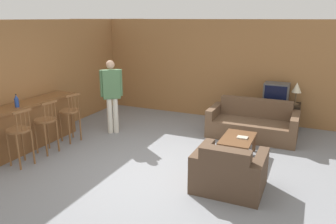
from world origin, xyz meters
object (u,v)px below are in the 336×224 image
armchair_near (229,173)px  coffee_table (238,140)px  couch_far (253,124)px  tv (276,93)px  bar_chair_near (20,134)px  bar_chair_mid (46,124)px  bottle (17,101)px  bar_chair_far (70,115)px  book_on_table (242,137)px  table_lamp (297,89)px  person_by_window (112,92)px  tv_unit (274,115)px

armchair_near → coffee_table: armchair_near is taller
couch_far → tv: bearing=65.7°
bar_chair_near → armchair_near: (3.69, 0.67, -0.31)m
bar_chair_mid → bottle: bearing=-156.0°
bar_chair_near → tv: size_ratio=1.87×
bar_chair_far → book_on_table: bearing=10.2°
bar_chair_near → coffee_table: 4.07m
tv → table_lamp: size_ratio=1.10×
coffee_table → person_by_window: 3.07m
bar_chair_far → book_on_table: bar_chair_far is taller
bottle → book_on_table: (4.10, 1.58, -0.66)m
tv → book_on_table: size_ratio=2.84×
bar_chair_near → couch_far: 4.88m
couch_far → coffee_table: 1.29m
couch_far → person_by_window: 3.32m
armchair_near → table_lamp: size_ratio=2.04×
bar_chair_near → tv_unit: bar_chair_near is taller
armchair_near → bar_chair_far: bearing=169.4°
bar_chair_near → armchair_near: 3.76m
bottle → bar_chair_far: bearing=62.6°
armchair_near → table_lamp: 3.60m
couch_far → coffee_table: (-0.06, -1.29, 0.05)m
couch_far → tv: size_ratio=3.38×
person_by_window → coffee_table: bearing=-3.9°
couch_far → coffee_table: bearing=-92.7°
couch_far → book_on_table: bearing=-88.9°
couch_far → bottle: bottle is taller
tv → table_lamp: table_lamp is taller
tv_unit → person_by_window: 3.99m
bar_chair_far → bottle: (-0.48, -0.92, 0.47)m
couch_far → armchair_near: couch_far is taller
coffee_table → tv: (0.44, 2.12, 0.55)m
bar_chair_far → armchair_near: (3.69, -0.69, -0.31)m
bar_chair_near → bottle: bearing=137.5°
bar_chair_near → armchair_near: bearing=10.3°
bar_chair_mid → book_on_table: size_ratio=5.31×
bar_chair_near → bar_chair_mid: bearing=90.0°
bottle → book_on_table: bottle is taller
bar_chair_near → person_by_window: 2.30m
bar_chair_far → tv_unit: bar_chair_far is taller
armchair_near → person_by_window: 3.57m
armchair_near → coffee_table: (-0.15, 1.32, 0.05)m
bottle → book_on_table: 4.44m
bar_chair_far → tv: (3.97, 2.75, 0.29)m
armchair_near → table_lamp: table_lamp is taller
tv → person_by_window: (-3.43, -1.92, 0.09)m
bar_chair_mid → tv_unit: size_ratio=0.94×
book_on_table → person_by_window: 3.14m
coffee_table → person_by_window: (-3.00, 0.20, 0.64)m
bar_chair_mid → armchair_near: 3.70m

